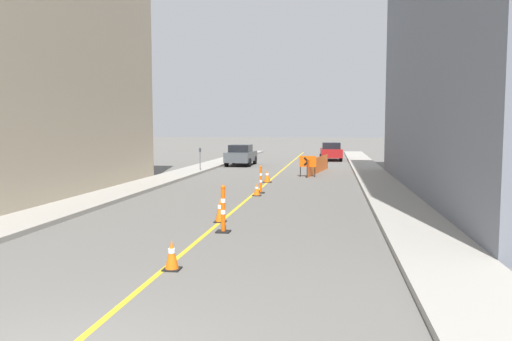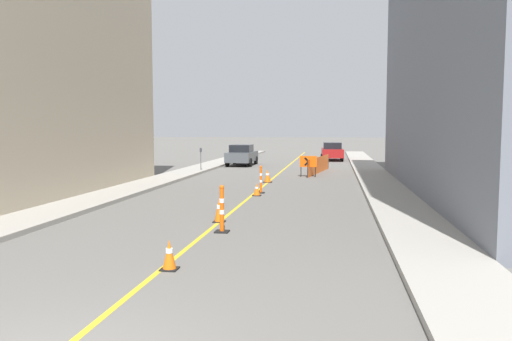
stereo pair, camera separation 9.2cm
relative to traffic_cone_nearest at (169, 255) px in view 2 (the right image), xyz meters
The scene contains 16 objects.
lane_stripe 22.35m from the traffic_cone_nearest, 90.45° to the left, with size 0.12×53.99×0.01m.
sidewalk_left 23.12m from the traffic_cone_nearest, 104.78° to the left, with size 2.00×53.99×0.15m.
sidewalk_right 23.03m from the traffic_cone_nearest, 76.06° to the left, with size 2.00×53.99×0.15m.
building_facade_left 14.75m from the traffic_cone_nearest, 136.95° to the left, with size 6.00×16.84×12.29m.
building_facade_right 16.97m from the traffic_cone_nearest, 52.86° to the left, with size 6.00×22.90×12.90m.
traffic_cone_nearest is the anchor object (origin of this frame).
traffic_cone_second 5.14m from the traffic_cone_nearest, 91.92° to the left, with size 0.35×0.35×0.74m.
traffic_cone_third 11.17m from the traffic_cone_nearest, 89.78° to the left, with size 0.36×0.36×0.53m.
traffic_cone_fourth 16.33m from the traffic_cone_nearest, 90.66° to the left, with size 0.45×0.45×0.68m.
delineator_post_front 3.73m from the traffic_cone_nearest, 86.34° to the left, with size 0.38×0.38×1.30m.
delineator_post_rear 12.03m from the traffic_cone_nearest, 89.58° to the left, with size 0.32×0.32×1.21m.
arrow_barricade_primary 19.77m from the traffic_cone_nearest, 84.89° to the left, with size 0.99×0.09×1.23m.
safety_mesh_fence 22.61m from the traffic_cone_nearest, 84.15° to the left, with size 1.14×6.87×1.01m.
parked_car_curb_near 28.15m from the traffic_cone_nearest, 97.57° to the left, with size 1.94×4.32×1.59m.
parked_car_curb_mid 35.02m from the traffic_cone_nearest, 84.97° to the left, with size 1.99×4.38×1.59m.
parking_meter_far_curb 22.31m from the traffic_cone_nearest, 103.61° to the left, with size 0.12×0.11×1.44m.
Camera 2 is at (3.43, -4.81, 2.85)m, focal length 35.00 mm.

